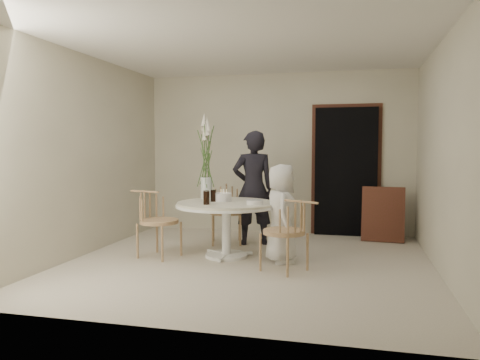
% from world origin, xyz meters
% --- Properties ---
extents(ground, '(4.50, 4.50, 0.00)m').
position_xyz_m(ground, '(0.00, 0.00, 0.00)').
color(ground, beige).
rests_on(ground, ground).
extents(room_shell, '(4.50, 4.50, 4.50)m').
position_xyz_m(room_shell, '(0.00, 0.00, 1.62)').
color(room_shell, white).
rests_on(room_shell, ground).
extents(doorway, '(1.00, 0.10, 2.10)m').
position_xyz_m(doorway, '(1.15, 2.19, 1.05)').
color(doorway, black).
rests_on(doorway, ground).
extents(door_trim, '(1.12, 0.03, 2.22)m').
position_xyz_m(door_trim, '(1.15, 2.23, 1.11)').
color(door_trim, maroon).
rests_on(door_trim, ground).
extents(table, '(1.33, 1.33, 0.73)m').
position_xyz_m(table, '(-0.35, 0.25, 0.62)').
color(table, white).
rests_on(table, ground).
extents(picture_frame, '(0.65, 0.24, 0.84)m').
position_xyz_m(picture_frame, '(1.73, 1.80, 0.42)').
color(picture_frame, maroon).
rests_on(picture_frame, ground).
extents(chair_far, '(0.57, 0.60, 0.88)m').
position_xyz_m(chair_far, '(-0.62, 1.22, 0.57)').
color(chair_far, tan).
rests_on(chair_far, ground).
extents(chair_right, '(0.64, 0.62, 0.86)m').
position_xyz_m(chair_right, '(0.60, -0.32, 0.55)').
color(chair_right, tan).
rests_on(chair_right, ground).
extents(chair_left, '(0.60, 0.57, 0.88)m').
position_xyz_m(chair_left, '(-1.33, 0.06, 0.57)').
color(chair_left, tan).
rests_on(chair_left, ground).
extents(girl, '(0.72, 0.60, 1.70)m').
position_xyz_m(girl, '(-0.18, 1.14, 0.85)').
color(girl, black).
rests_on(girl, ground).
extents(boy, '(0.52, 0.68, 1.24)m').
position_xyz_m(boy, '(0.40, 0.14, 0.62)').
color(boy, silver).
rests_on(boy, ground).
extents(birthday_cake, '(0.23, 0.23, 0.16)m').
position_xyz_m(birthday_cake, '(-0.42, 0.36, 0.78)').
color(birthday_cake, white).
rests_on(birthday_cake, table).
extents(cola_tumbler_a, '(0.09, 0.09, 0.16)m').
position_xyz_m(cola_tumbler_a, '(-0.61, 0.21, 0.81)').
color(cola_tumbler_a, black).
rests_on(cola_tumbler_a, table).
extents(cola_tumbler_b, '(0.10, 0.10, 0.17)m').
position_xyz_m(cola_tumbler_b, '(-0.53, -0.05, 0.82)').
color(cola_tumbler_b, black).
rests_on(cola_tumbler_b, table).
extents(cola_tumbler_c, '(0.09, 0.09, 0.15)m').
position_xyz_m(cola_tumbler_c, '(-0.56, 0.34, 0.81)').
color(cola_tumbler_c, black).
rests_on(cola_tumbler_c, table).
extents(cola_tumbler_d, '(0.08, 0.08, 0.15)m').
position_xyz_m(cola_tumbler_d, '(-0.54, 0.28, 0.80)').
color(cola_tumbler_d, black).
rests_on(cola_tumbler_d, table).
extents(plate_stack, '(0.28, 0.28, 0.05)m').
position_xyz_m(plate_stack, '(0.06, 0.12, 0.76)').
color(plate_stack, silver).
rests_on(plate_stack, table).
extents(flower_vase, '(0.16, 0.16, 1.21)m').
position_xyz_m(flower_vase, '(-0.74, 0.60, 1.30)').
color(flower_vase, silver).
rests_on(flower_vase, table).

